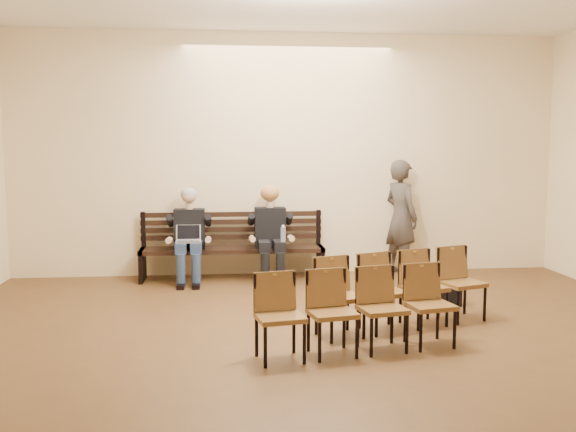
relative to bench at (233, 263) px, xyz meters
name	(u,v)px	position (x,y,z in m)	size (l,w,h in m)	color
ground	(361,411)	(0.83, -4.65, -0.23)	(10.00, 10.00, 0.00)	#55381D
room_walls	(343,66)	(0.83, -3.86, 2.31)	(8.02, 10.01, 3.51)	#F8E0B2
bench	(233,263)	(0.00, 0.00, 0.00)	(2.60, 0.90, 0.45)	black
seated_man	(189,237)	(-0.60, -0.12, 0.41)	(0.53, 0.73, 1.27)	black
seated_woman	(271,236)	(0.53, -0.12, 0.40)	(0.54, 0.74, 1.25)	black
laptop	(188,243)	(-0.60, -0.31, 0.35)	(0.34, 0.27, 0.25)	silver
water_bottle	(283,243)	(0.68, -0.42, 0.34)	(0.07, 0.07, 0.24)	silver
bag	(442,293)	(2.46, -1.75, -0.08)	(0.39, 0.26, 0.28)	black
passerby	(401,209)	(2.47, 0.10, 0.74)	(0.71, 0.46, 1.93)	#3A3430
chair_row_front	(404,290)	(1.73, -2.62, 0.17)	(1.93, 0.43, 0.80)	brown
chair_row_back	(358,311)	(1.08, -3.36, 0.16)	(1.88, 0.42, 0.77)	brown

